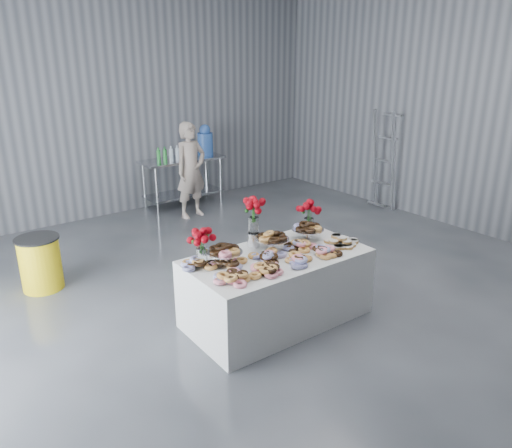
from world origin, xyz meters
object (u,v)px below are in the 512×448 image
(water_jug, at_px, (205,141))
(stepladder, at_px, (384,161))
(prep_table, at_px, (183,174))
(trash_barrel, at_px, (40,263))
(person, at_px, (191,170))
(display_table, at_px, (277,288))

(water_jug, xyz_separation_m, stepladder, (2.26, -2.29, -0.26))
(prep_table, xyz_separation_m, stepladder, (2.76, -2.29, 0.27))
(water_jug, xyz_separation_m, trash_barrel, (-3.51, -1.85, -0.82))
(water_jug, distance_m, person, 0.93)
(person, bearing_deg, water_jug, 33.69)
(display_table, height_order, water_jug, water_jug)
(display_table, height_order, stepladder, stepladder)
(prep_table, relative_size, person, 0.93)
(person, bearing_deg, trash_barrel, -163.48)
(display_table, bearing_deg, prep_table, 73.66)
(display_table, distance_m, trash_barrel, 2.91)
(trash_barrel, relative_size, stepladder, 0.37)
(prep_table, height_order, person, person)
(prep_table, relative_size, stepladder, 0.84)
(display_table, xyz_separation_m, prep_table, (1.21, 4.14, 0.24))
(stepladder, bearing_deg, display_table, -155.09)
(stepladder, bearing_deg, person, 149.47)
(person, distance_m, trash_barrel, 3.17)
(person, bearing_deg, prep_table, 67.64)
(person, height_order, trash_barrel, person)
(person, bearing_deg, display_table, -114.15)
(trash_barrel, bearing_deg, prep_table, 31.57)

